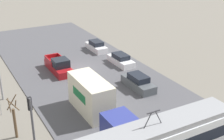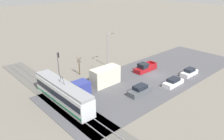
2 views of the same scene
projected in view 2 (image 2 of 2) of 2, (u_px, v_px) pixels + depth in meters
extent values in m
plane|color=slate|center=(153.00, 75.00, 45.81)|extent=(320.00, 320.00, 0.00)
cube|color=#4C4C51|center=(153.00, 75.00, 45.79)|extent=(16.31, 46.64, 0.08)
cube|color=#5B5954|center=(74.00, 110.00, 33.54)|extent=(53.18, 4.40, 0.08)
cube|color=gray|center=(78.00, 107.00, 33.95)|extent=(52.11, 0.10, 0.14)
cube|color=gray|center=(70.00, 111.00, 33.05)|extent=(52.11, 0.10, 0.14)
cube|color=silver|center=(63.00, 94.00, 34.96)|extent=(13.83, 2.51, 3.03)
cube|color=black|center=(63.00, 92.00, 34.83)|extent=(13.42, 2.54, 1.01)
cube|color=#1E844C|center=(63.00, 99.00, 35.32)|extent=(13.69, 2.55, 0.29)
cube|color=gray|center=(62.00, 84.00, 34.31)|extent=(13.83, 2.31, 0.43)
cylinder|color=#2D2D33|center=(63.00, 81.00, 33.71)|extent=(0.66, 0.07, 1.15)
cylinder|color=#2D2D33|center=(60.00, 79.00, 34.33)|extent=(0.66, 0.07, 1.15)
cube|color=#2D2D33|center=(61.00, 77.00, 33.81)|extent=(1.10, 0.08, 0.06)
cube|color=navy|center=(81.00, 88.00, 37.77)|extent=(2.40, 2.69, 2.31)
cube|color=beige|center=(105.00, 76.00, 41.02)|extent=(2.40, 5.73, 3.40)
cube|color=#196B38|center=(101.00, 73.00, 41.72)|extent=(0.02, 2.86, 0.85)
cube|color=maroon|center=(145.00, 69.00, 47.85)|extent=(2.01, 5.71, 0.91)
cube|color=black|center=(143.00, 66.00, 47.00)|extent=(1.85, 1.94, 0.99)
cube|color=maroon|center=(146.00, 63.00, 48.96)|extent=(0.12, 2.85, 0.53)
cube|color=maroon|center=(152.00, 65.00, 47.69)|extent=(0.12, 2.85, 0.53)
cube|color=maroon|center=(153.00, 63.00, 49.28)|extent=(1.85, 0.23, 0.53)
cube|color=red|center=(151.00, 64.00, 50.04)|extent=(0.14, 0.04, 0.18)
cube|color=#4C5156|center=(140.00, 91.00, 38.07)|extent=(1.79, 4.77, 0.92)
cube|color=black|center=(140.00, 87.00, 37.77)|extent=(1.54, 2.48, 0.68)
cube|color=silver|center=(173.00, 83.00, 41.26)|extent=(1.80, 4.66, 0.81)
cube|color=black|center=(173.00, 80.00, 40.99)|extent=(1.55, 2.42, 0.60)
cube|color=silver|center=(189.00, 73.00, 45.62)|extent=(1.74, 4.39, 0.86)
cube|color=black|center=(190.00, 70.00, 45.34)|extent=(1.50, 2.28, 0.63)
cylinder|color=#47474C|center=(59.00, 68.00, 41.82)|extent=(0.16, 0.16, 5.95)
cube|color=black|center=(58.00, 55.00, 40.98)|extent=(0.28, 0.22, 0.95)
sphere|color=red|center=(59.00, 53.00, 40.94)|extent=(0.18, 0.18, 0.18)
sphere|color=#3C2C06|center=(59.00, 55.00, 41.06)|extent=(0.18, 0.18, 0.18)
sphere|color=black|center=(59.00, 57.00, 41.18)|extent=(0.18, 0.18, 0.18)
cylinder|color=brown|center=(79.00, 68.00, 45.75)|extent=(0.24, 0.24, 2.74)
cylinder|color=brown|center=(78.00, 60.00, 45.24)|extent=(0.09, 0.78, 1.06)
cylinder|color=brown|center=(78.00, 60.00, 44.87)|extent=(0.94, 0.09, 1.29)
cylinder|color=brown|center=(80.00, 61.00, 44.89)|extent=(0.09, 0.78, 1.06)
cylinder|color=brown|center=(80.00, 60.00, 45.18)|extent=(0.94, 0.09, 1.29)
cylinder|color=gray|center=(107.00, 50.00, 49.27)|extent=(0.20, 0.20, 7.74)
cylinder|color=gray|center=(110.00, 33.00, 48.35)|extent=(0.12, 1.60, 0.12)
cube|color=#515156|center=(113.00, 33.00, 48.84)|extent=(0.36, 0.60, 0.18)
cylinder|color=gray|center=(95.00, 64.00, 48.86)|extent=(0.06, 0.06, 2.45)
cube|color=white|center=(95.00, 59.00, 48.50)|extent=(0.32, 0.02, 0.44)
cube|color=red|center=(95.00, 59.00, 48.50)|extent=(0.31, 0.01, 0.10)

